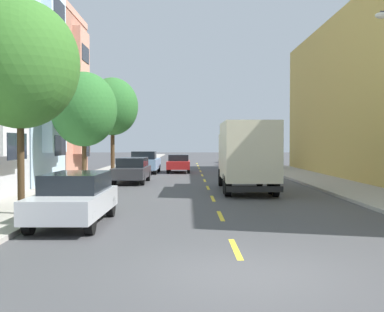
% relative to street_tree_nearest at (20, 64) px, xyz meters
% --- Properties ---
extents(ground_plane, '(160.00, 160.00, 0.00)m').
position_rel_street_tree_nearest_xyz_m(ground_plane, '(6.40, 23.34, -4.89)').
color(ground_plane, '#424244').
extents(sidewalk_left, '(3.20, 120.00, 0.14)m').
position_rel_street_tree_nearest_xyz_m(sidewalk_left, '(-0.70, 21.34, -4.82)').
color(sidewalk_left, '#A39E93').
rests_on(sidewalk_left, ground_plane).
extents(sidewalk_right, '(3.20, 120.00, 0.14)m').
position_rel_street_tree_nearest_xyz_m(sidewalk_right, '(13.50, 21.34, -4.82)').
color(sidewalk_right, '#A39E93').
rests_on(sidewalk_right, ground_plane).
extents(lane_centerline_dashes, '(0.14, 47.20, 0.01)m').
position_rel_street_tree_nearest_xyz_m(lane_centerline_dashes, '(6.40, 17.84, -4.89)').
color(lane_centerline_dashes, yellow).
rests_on(lane_centerline_dashes, ground_plane).
extents(street_tree_nearest, '(3.75, 3.75, 6.81)m').
position_rel_street_tree_nearest_xyz_m(street_tree_nearest, '(0.00, 0.00, 0.00)').
color(street_tree_nearest, '#47331E').
rests_on(street_tree_nearest, sidewalk_left).
extents(street_tree_second, '(3.39, 3.39, 5.89)m').
position_rel_street_tree_nearest_xyz_m(street_tree_second, '(0.00, 9.64, -0.78)').
color(street_tree_second, '#47331E').
rests_on(street_tree_second, sidewalk_left).
extents(street_tree_third, '(3.63, 3.63, 6.86)m').
position_rel_street_tree_nearest_xyz_m(street_tree_third, '(0.00, 19.27, 0.06)').
color(street_tree_third, '#47331E').
rests_on(street_tree_third, sidewalk_left).
extents(delivery_box_truck, '(2.48, 7.37, 3.37)m').
position_rel_street_tree_nearest_xyz_m(delivery_box_truck, '(8.20, 8.39, -2.99)').
color(delivery_box_truck, beige).
rests_on(delivery_box_truck, ground_plane).
extents(parked_pickup_sky, '(2.10, 5.34, 1.73)m').
position_rel_street_tree_nearest_xyz_m(parked_pickup_sky, '(2.02, 22.82, -4.06)').
color(parked_pickup_sky, '#7A9EC6').
rests_on(parked_pickup_sky, ground_plane).
extents(parked_wagon_silver, '(1.88, 4.72, 1.50)m').
position_rel_street_tree_nearest_xyz_m(parked_wagon_silver, '(2.00, -1.23, -4.09)').
color(parked_wagon_silver, '#B2B5BA').
rests_on(parked_wagon_silver, ground_plane).
extents(parked_pickup_forest, '(2.07, 5.33, 1.73)m').
position_rel_street_tree_nearest_xyz_m(parked_pickup_forest, '(10.62, 35.13, -4.06)').
color(parked_pickup_forest, '#194C28').
rests_on(parked_pickup_forest, ground_plane).
extents(parked_suv_burgundy, '(1.95, 4.80, 1.93)m').
position_rel_street_tree_nearest_xyz_m(parked_suv_burgundy, '(10.79, 28.62, -3.90)').
color(parked_suv_burgundy, maroon).
rests_on(parked_suv_burgundy, ground_plane).
extents(parked_wagon_charcoal, '(1.92, 4.74, 1.50)m').
position_rel_street_tree_nearest_xyz_m(parked_wagon_charcoal, '(2.02, 13.61, -4.09)').
color(parked_wagon_charcoal, '#333338').
rests_on(parked_wagon_charcoal, ground_plane).
extents(parked_hatchback_navy, '(1.83, 4.04, 1.50)m').
position_rel_street_tree_nearest_xyz_m(parked_hatchback_navy, '(10.62, 43.11, -4.13)').
color(parked_hatchback_navy, navy).
rests_on(parked_hatchback_navy, ground_plane).
extents(moving_red_sedan, '(1.80, 4.50, 1.43)m').
position_rel_street_tree_nearest_xyz_m(moving_red_sedan, '(4.60, 23.94, -4.14)').
color(moving_red_sedan, '#AD1E1E').
rests_on(moving_red_sedan, ground_plane).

